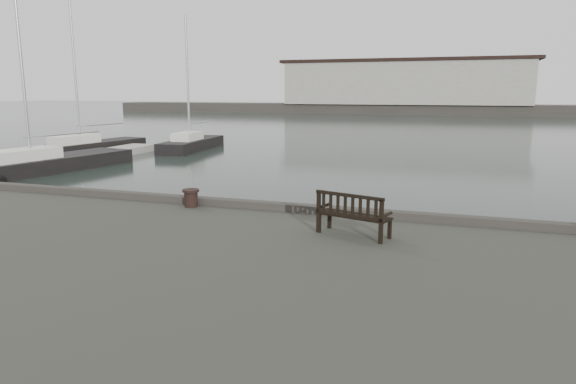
% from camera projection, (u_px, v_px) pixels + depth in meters
% --- Properties ---
extents(ground, '(400.00, 400.00, 0.00)m').
position_uv_depth(ground, '(327.00, 274.00, 12.68)').
color(ground, black).
rests_on(ground, ground).
extents(pontoon, '(2.00, 24.00, 0.50)m').
position_uv_depth(pontoon, '(18.00, 169.00, 28.17)').
color(pontoon, '#A7A59B').
rests_on(pontoon, ground).
extents(breakwater, '(140.00, 9.50, 12.20)m').
position_uv_depth(breakwater, '(422.00, 92.00, 98.90)').
color(breakwater, '#383530').
rests_on(breakwater, ground).
extents(bench, '(1.59, 0.93, 0.86)m').
position_uv_depth(bench, '(353.00, 222.00, 10.32)').
color(bench, black).
rests_on(bench, quay).
extents(bollard_left, '(0.43, 0.43, 0.45)m').
position_uv_depth(bollard_left, '(191.00, 198.00, 12.95)').
color(bollard_left, black).
rests_on(bollard_left, quay).
extents(yacht_b, '(3.57, 10.34, 13.38)m').
position_uv_depth(yacht_b, '(87.00, 150.00, 37.33)').
color(yacht_b, black).
rests_on(yacht_b, ground).
extents(yacht_c, '(4.48, 11.56, 14.92)m').
position_uv_depth(yacht_c, '(41.00, 168.00, 28.55)').
color(yacht_c, black).
rests_on(yacht_c, ground).
extents(yacht_d, '(3.04, 8.46, 10.60)m').
position_uv_depth(yacht_d, '(192.00, 147.00, 39.81)').
color(yacht_d, black).
rests_on(yacht_d, ground).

